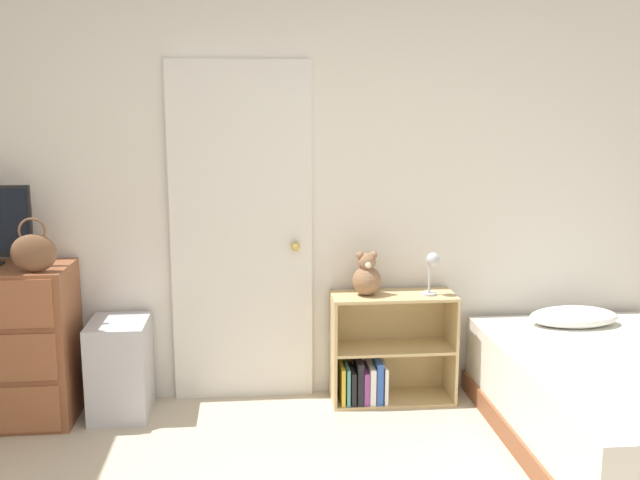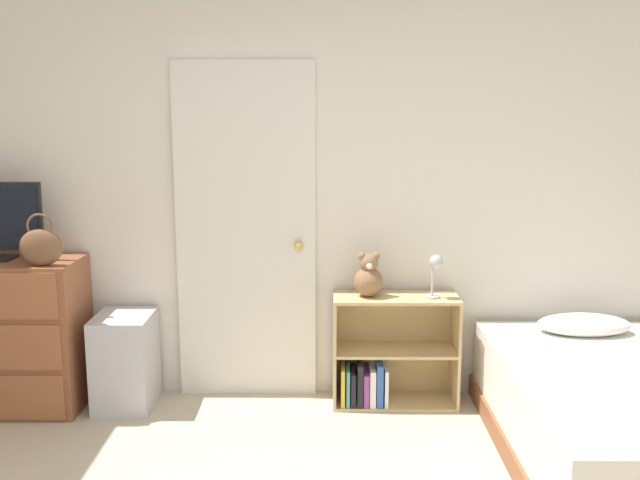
{
  "view_description": "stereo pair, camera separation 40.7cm",
  "coord_description": "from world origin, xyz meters",
  "px_view_note": "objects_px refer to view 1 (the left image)",
  "views": [
    {
      "loc": [
        -0.28,
        -1.99,
        1.77
      ],
      "look_at": [
        0.1,
        2.0,
        1.02
      ],
      "focal_mm": 40.0,
      "sensor_mm": 36.0,
      "label": 1
    },
    {
      "loc": [
        0.13,
        -2.01,
        1.77
      ],
      "look_at": [
        0.1,
        2.0,
        1.02
      ],
      "focal_mm": 40.0,
      "sensor_mm": 36.0,
      "label": 2
    }
  ],
  "objects_px": {
    "handbag": "(34,252)",
    "bookshelf": "(382,358)",
    "storage_bin": "(120,368)",
    "desk_lamp": "(432,265)",
    "bed": "(625,405)",
    "teddy_bear": "(367,276)"
  },
  "relations": [
    {
      "from": "handbag",
      "to": "bookshelf",
      "type": "bearing_deg",
      "value": 6.81
    },
    {
      "from": "storage_bin",
      "to": "bookshelf",
      "type": "bearing_deg",
      "value": 2.21
    },
    {
      "from": "storage_bin",
      "to": "handbag",
      "type": "bearing_deg",
      "value": -156.04
    },
    {
      "from": "storage_bin",
      "to": "desk_lamp",
      "type": "height_order",
      "value": "desk_lamp"
    },
    {
      "from": "bookshelf",
      "to": "bed",
      "type": "distance_m",
      "value": 1.37
    },
    {
      "from": "teddy_bear",
      "to": "handbag",
      "type": "bearing_deg",
      "value": -173.04
    },
    {
      "from": "handbag",
      "to": "desk_lamp",
      "type": "height_order",
      "value": "handbag"
    },
    {
      "from": "teddy_bear",
      "to": "desk_lamp",
      "type": "xyz_separation_m",
      "value": [
        0.38,
        -0.04,
        0.07
      ]
    },
    {
      "from": "teddy_bear",
      "to": "desk_lamp",
      "type": "height_order",
      "value": "teddy_bear"
    },
    {
      "from": "teddy_bear",
      "to": "bed",
      "type": "height_order",
      "value": "teddy_bear"
    },
    {
      "from": "teddy_bear",
      "to": "storage_bin",
      "type": "bearing_deg",
      "value": -177.92
    },
    {
      "from": "bookshelf",
      "to": "handbag",
      "type": "bearing_deg",
      "value": -173.19
    },
    {
      "from": "bookshelf",
      "to": "bed",
      "type": "bearing_deg",
      "value": -33.29
    },
    {
      "from": "handbag",
      "to": "bed",
      "type": "height_order",
      "value": "handbag"
    },
    {
      "from": "bookshelf",
      "to": "desk_lamp",
      "type": "distance_m",
      "value": 0.65
    },
    {
      "from": "desk_lamp",
      "to": "bookshelf",
      "type": "bearing_deg",
      "value": 170.69
    },
    {
      "from": "bookshelf",
      "to": "desk_lamp",
      "type": "xyz_separation_m",
      "value": [
        0.28,
        -0.05,
        0.58
      ]
    },
    {
      "from": "bookshelf",
      "to": "bed",
      "type": "xyz_separation_m",
      "value": [
        1.14,
        -0.75,
        -0.02
      ]
    },
    {
      "from": "handbag",
      "to": "teddy_bear",
      "type": "height_order",
      "value": "handbag"
    },
    {
      "from": "handbag",
      "to": "teddy_bear",
      "type": "bearing_deg",
      "value": 6.96
    },
    {
      "from": "handbag",
      "to": "bookshelf",
      "type": "height_order",
      "value": "handbag"
    },
    {
      "from": "handbag",
      "to": "bed",
      "type": "relative_size",
      "value": 0.16
    }
  ]
}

